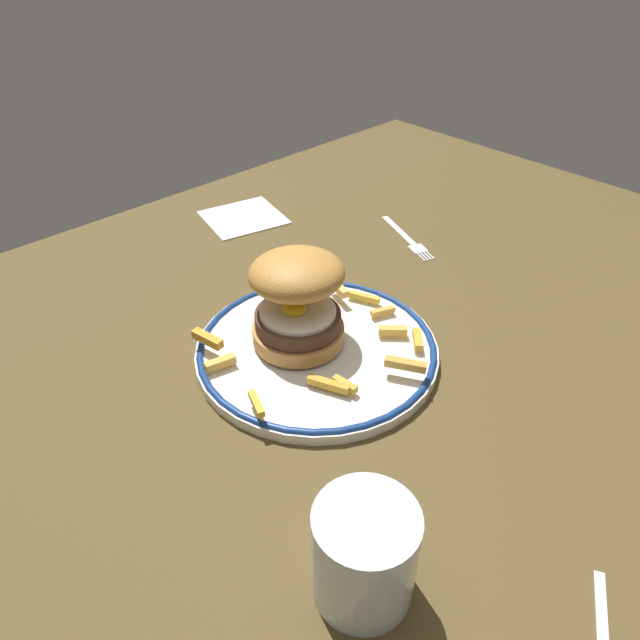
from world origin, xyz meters
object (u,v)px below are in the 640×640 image
(dinner_plate, at_px, (320,347))
(fork, at_px, (407,238))
(water_glass, at_px, (364,559))
(burger, at_px, (297,297))
(napkin, at_px, (243,217))

(dinner_plate, relative_size, fork, 1.97)
(water_glass, bearing_deg, fork, 36.09)
(fork, bearing_deg, water_glass, -143.91)
(dinner_plate, distance_m, burger, 0.07)
(dinner_plate, relative_size, burger, 1.98)
(dinner_plate, distance_m, water_glass, 0.28)
(dinner_plate, distance_m, fork, 0.30)
(burger, distance_m, napkin, 0.34)
(dinner_plate, bearing_deg, burger, 110.29)
(napkin, bearing_deg, burger, -116.74)
(fork, bearing_deg, burger, -165.12)
(water_glass, relative_size, napkin, 0.74)
(dinner_plate, height_order, burger, burger)
(fork, height_order, napkin, same)
(water_glass, bearing_deg, napkin, 60.60)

